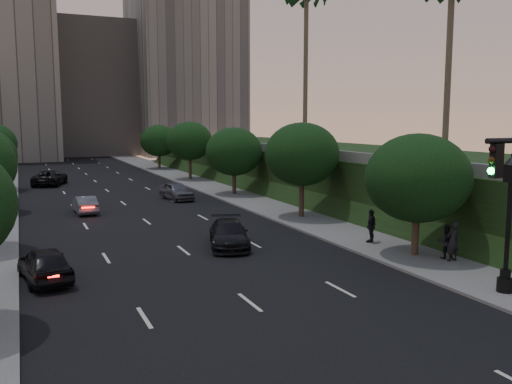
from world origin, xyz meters
name	(u,v)px	position (x,y,z in m)	size (l,w,h in m)	color
ground	(316,355)	(0.00, 0.00, 0.00)	(160.00, 160.00, 0.00)	black
road_surface	(128,207)	(0.00, 30.00, 0.01)	(16.00, 140.00, 0.02)	black
sidewalk_right	(246,199)	(10.25, 30.00, 0.07)	(4.50, 140.00, 0.15)	slate
embankment	(372,174)	(22.00, 28.00, 2.00)	(18.00, 90.00, 4.00)	black
parapet_wall	(290,150)	(13.50, 28.00, 4.35)	(0.35, 90.00, 0.70)	slate
office_block_mid	(90,90)	(6.00, 102.00, 13.00)	(22.00, 18.00, 26.00)	gray
office_block_right	(184,65)	(24.00, 96.00, 18.00)	(20.00, 22.00, 36.00)	gray
tree_right_a	(418,178)	(10.30, 8.00, 4.02)	(5.20, 5.20, 6.24)	#38281C
tree_right_b	(302,154)	(10.30, 20.00, 4.52)	(5.20, 5.20, 6.74)	#38281C
tree_right_c	(234,152)	(10.30, 33.00, 4.02)	(5.20, 5.20, 6.24)	#38281C
tree_right_d	(190,141)	(10.30, 47.00, 4.52)	(5.20, 5.20, 6.74)	#38281C
tree_right_e	(159,141)	(10.30, 62.00, 4.02)	(5.20, 5.20, 6.24)	#38281C
street_lamp	(508,230)	(9.56, 1.80, 2.63)	(0.64, 0.64, 5.62)	black
sedan_near_left	(45,264)	(-6.95, 11.11, 0.75)	(1.77, 4.41, 1.50)	black
sedan_mid_left	(85,205)	(-3.45, 28.25, 0.66)	(1.40, 4.02, 1.32)	slate
sedan_far_left	(50,178)	(-4.86, 47.99, 0.80)	(2.66, 5.77, 1.60)	black
sedan_near_right	(229,234)	(2.53, 13.89, 0.72)	(2.02, 4.97, 1.44)	black
sedan_far_right	(177,191)	(4.63, 32.25, 0.77)	(1.83, 4.54, 1.55)	#55575D
pedestrian_a	(453,241)	(11.10, 6.28, 1.11)	(0.70, 0.46, 1.93)	black
pedestrian_b	(446,241)	(11.15, 6.79, 0.99)	(0.82, 0.64, 1.69)	black
pedestrian_c	(371,226)	(9.91, 11.18, 1.08)	(1.08, 0.45, 1.85)	black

